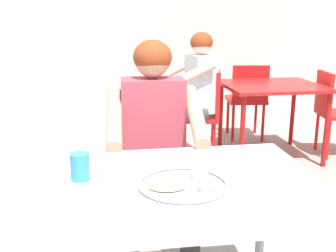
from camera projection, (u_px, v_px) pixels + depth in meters
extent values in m
cube|color=silver|center=(187.00, 185.00, 1.55)|extent=(1.02, 0.80, 0.03)
cylinder|color=#B2B2B7|center=(77.00, 236.00, 1.90)|extent=(0.04, 0.04, 0.71)
cylinder|color=#B2B2B7|center=(261.00, 222.00, 2.03)|extent=(0.04, 0.04, 0.71)
cylinder|color=#B7BABF|center=(183.00, 186.00, 1.48)|extent=(0.33, 0.33, 0.01)
torus|color=#B7BABF|center=(183.00, 184.00, 1.48)|extent=(0.33, 0.33, 0.01)
cylinder|color=#B2B5BA|center=(207.00, 189.00, 1.43)|extent=(0.07, 0.07, 0.02)
cylinder|color=maroon|center=(207.00, 187.00, 1.43)|extent=(0.06, 0.06, 0.01)
cylinder|color=#B2B5BA|center=(199.00, 175.00, 1.55)|extent=(0.07, 0.07, 0.02)
cylinder|color=#9E4714|center=(199.00, 174.00, 1.55)|extent=(0.06, 0.06, 0.01)
ellipsoid|color=#DBB77A|center=(167.00, 185.00, 1.47)|extent=(0.14, 0.12, 0.01)
ellipsoid|color=tan|center=(167.00, 181.00, 1.49)|extent=(0.11, 0.09, 0.01)
cylinder|color=#338CBF|center=(80.00, 167.00, 1.54)|extent=(0.07, 0.07, 0.10)
cylinder|color=#593319|center=(80.00, 159.00, 1.53)|extent=(0.06, 0.06, 0.02)
cube|color=silver|center=(153.00, 182.00, 2.39)|extent=(0.43, 0.42, 0.04)
cube|color=silver|center=(150.00, 138.00, 2.51)|extent=(0.39, 0.06, 0.38)
cylinder|color=silver|center=(184.00, 227.00, 2.30)|extent=(0.03, 0.03, 0.39)
cylinder|color=silver|center=(125.00, 230.00, 2.27)|extent=(0.03, 0.03, 0.39)
cylinder|color=silver|center=(177.00, 202.00, 2.61)|extent=(0.03, 0.03, 0.39)
cylinder|color=silver|center=(125.00, 205.00, 2.58)|extent=(0.03, 0.03, 0.39)
cylinder|color=#313131|center=(185.00, 189.00, 2.15)|extent=(0.14, 0.41, 0.12)
cylinder|color=#313131|center=(127.00, 191.00, 2.12)|extent=(0.14, 0.41, 0.12)
cube|color=#B23F4C|center=(153.00, 129.00, 2.25)|extent=(0.35, 0.22, 0.55)
cylinder|color=tan|center=(196.00, 116.00, 2.07)|extent=(0.10, 0.46, 0.25)
cylinder|color=tan|center=(114.00, 118.00, 2.03)|extent=(0.10, 0.46, 0.25)
sphere|color=tan|center=(153.00, 60.00, 2.15)|extent=(0.19, 0.19, 0.19)
ellipsoid|color=maroon|center=(153.00, 57.00, 2.15)|extent=(0.21, 0.20, 0.18)
cube|color=red|center=(272.00, 86.00, 3.90)|extent=(0.92, 0.81, 0.03)
cylinder|color=#A31414|center=(242.00, 134.00, 3.60)|extent=(0.04, 0.04, 0.69)
cylinder|color=#A31414|center=(326.00, 130.00, 3.72)|extent=(0.04, 0.04, 0.69)
cylinder|color=#A31414|center=(221.00, 116.00, 4.26)|extent=(0.04, 0.04, 0.69)
cylinder|color=#A31414|center=(293.00, 113.00, 4.38)|extent=(0.04, 0.04, 0.69)
cube|color=red|center=(198.00, 117.00, 3.91)|extent=(0.46, 0.46, 0.04)
cube|color=red|center=(217.00, 93.00, 3.83)|extent=(0.12, 0.36, 0.43)
cylinder|color=red|center=(181.00, 143.00, 3.83)|extent=(0.03, 0.03, 0.40)
cylinder|color=red|center=(182.00, 134.00, 4.12)|extent=(0.03, 0.03, 0.40)
cylinder|color=red|center=(214.00, 144.00, 3.81)|extent=(0.03, 0.03, 0.40)
cylinder|color=red|center=(213.00, 135.00, 4.10)|extent=(0.03, 0.03, 0.40)
cube|color=red|center=(324.00, 92.00, 3.97)|extent=(0.09, 0.38, 0.40)
cylinder|color=red|center=(317.00, 131.00, 4.24)|extent=(0.03, 0.03, 0.40)
cylinder|color=red|center=(328.00, 140.00, 3.93)|extent=(0.03, 0.03, 0.40)
cube|color=red|center=(246.00, 100.00, 4.62)|extent=(0.46, 0.48, 0.04)
cube|color=red|center=(251.00, 84.00, 4.37)|extent=(0.39, 0.09, 0.39)
cylinder|color=red|center=(228.00, 116.00, 4.84)|extent=(0.03, 0.03, 0.42)
cylinder|color=red|center=(256.00, 116.00, 4.85)|extent=(0.03, 0.03, 0.42)
cylinder|color=red|center=(233.00, 123.00, 4.50)|extent=(0.03, 0.03, 0.42)
cylinder|color=red|center=(263.00, 123.00, 4.51)|extent=(0.03, 0.03, 0.42)
cylinder|color=#3C3C3C|center=(164.00, 146.00, 3.66)|extent=(0.10, 0.10, 0.45)
cylinder|color=#3C3C3C|center=(186.00, 116.00, 3.65)|extent=(0.41, 0.18, 0.12)
cylinder|color=#3C3C3C|center=(155.00, 137.00, 3.94)|extent=(0.10, 0.10, 0.45)
cylinder|color=#3C3C3C|center=(175.00, 109.00, 3.93)|extent=(0.41, 0.18, 0.12)
cube|color=silver|center=(201.00, 83.00, 3.78)|extent=(0.25, 0.37, 0.52)
cylinder|color=beige|center=(190.00, 76.00, 3.51)|extent=(0.46, 0.15, 0.25)
cylinder|color=beige|center=(175.00, 70.00, 3.89)|extent=(0.46, 0.15, 0.25)
sphere|color=beige|center=(201.00, 44.00, 3.69)|extent=(0.19, 0.19, 0.19)
ellipsoid|color=maroon|center=(202.00, 42.00, 3.69)|extent=(0.21, 0.20, 0.18)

